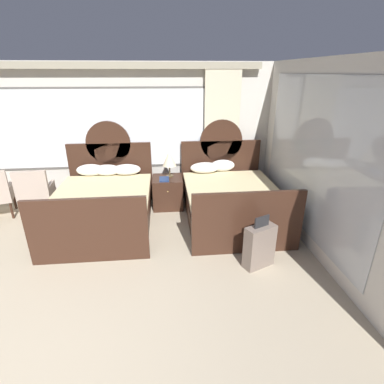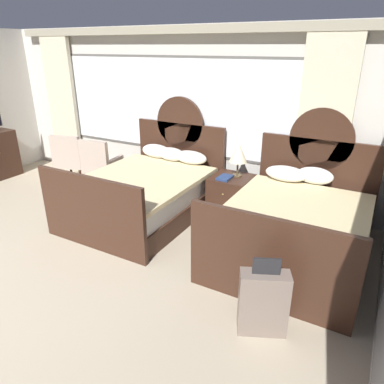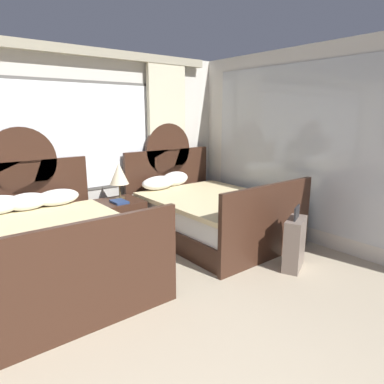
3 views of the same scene
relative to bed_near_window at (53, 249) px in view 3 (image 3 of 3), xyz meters
The scene contains 7 objects.
wall_right_mirror 3.58m from the bed_near_window, 18.47° to the right, with size 0.08×4.50×2.70m.
bed_near_window is the anchor object (origin of this frame).
bed_near_mirror 2.24m from the bed_near_window, ahead, with size 1.63×2.21×1.65m.
nightstand_between_beds 1.28m from the bed_near_window, 28.89° to the left, with size 0.58×0.60×0.60m.
table_lamp_on_nightstand 1.49m from the bed_near_window, 30.65° to the left, with size 0.27×0.27×0.52m.
book_on_nightstand 1.20m from the bed_near_window, 25.36° to the left, with size 0.18×0.26×0.03m.
suitcase_on_floor 2.75m from the bed_near_window, 32.33° to the right, with size 0.47×0.34×0.77m.
Camera 3 is at (-0.73, -0.90, 1.81)m, focal length 31.86 mm.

